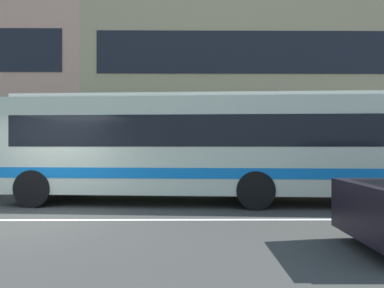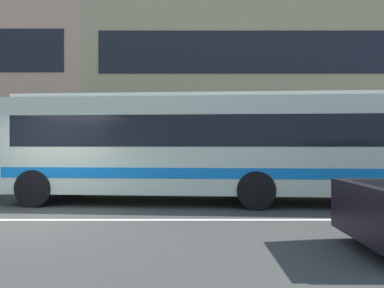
% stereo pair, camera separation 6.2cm
% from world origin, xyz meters
% --- Properties ---
extents(ground_plane, '(160.00, 160.00, 0.00)m').
position_xyz_m(ground_plane, '(0.00, 0.00, 0.00)').
color(ground_plane, '#3B3B37').
extents(lane_centre_line, '(60.00, 0.16, 0.01)m').
position_xyz_m(lane_centre_line, '(0.00, 0.00, 0.00)').
color(lane_centre_line, silver).
rests_on(lane_centre_line, ground_plane).
extents(hedge_row_far, '(14.01, 1.10, 0.84)m').
position_xyz_m(hedge_row_far, '(-0.95, 6.20, 0.42)').
color(hedge_row_far, '#28591B').
rests_on(hedge_row_far, ground_plane).
extents(apartment_block_right, '(22.30, 10.87, 11.16)m').
position_xyz_m(apartment_block_right, '(8.99, 15.71, 5.58)').
color(apartment_block_right, tan).
rests_on(apartment_block_right, ground_plane).
extents(transit_bus, '(12.45, 3.35, 3.08)m').
position_xyz_m(transit_bus, '(4.56, 2.43, 1.70)').
color(transit_bus, beige).
rests_on(transit_bus, ground_plane).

